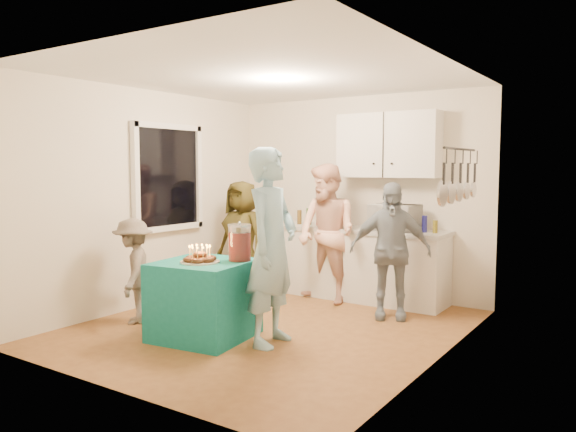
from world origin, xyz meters
The scene contains 19 objects.
floor centered at (0.00, 0.00, 0.00)m, with size 4.00×4.00×0.00m, color brown.
ceiling centered at (0.00, 0.00, 2.60)m, with size 4.00×4.00×0.00m, color white.
back_wall centered at (0.00, 2.00, 1.30)m, with size 3.60×3.60×0.00m, color silver.
left_wall centered at (-1.80, 0.00, 1.30)m, with size 4.00×4.00×0.00m, color silver.
right_wall centered at (1.80, 0.00, 1.30)m, with size 4.00×4.00×0.00m, color silver.
window_night centered at (-1.77, 0.30, 1.55)m, with size 0.04×1.00×1.20m, color black.
counter centered at (0.20, 1.70, 0.43)m, with size 2.20×0.58×0.86m, color white.
countertop centered at (0.20, 1.70, 0.89)m, with size 2.24×0.62×0.05m, color beige.
upper_cabinet centered at (0.50, 1.85, 1.95)m, with size 1.30×0.30×0.80m, color white.
pot_rack centered at (1.72, 0.70, 1.60)m, with size 0.12×1.00×0.60m, color black.
microwave centered at (0.66, 1.70, 1.07)m, with size 0.57×0.38×0.31m, color white.
party_table centered at (-0.34, -0.63, 0.38)m, with size 0.85×0.85×0.76m, color #11716D.
donut_cake centered at (-0.32, -0.71, 0.85)m, with size 0.38×0.38×0.18m, color #381C0C, non-canonical shape.
punch_jar centered at (-0.07, -0.41, 0.93)m, with size 0.22×0.22×0.34m, color #B0140E.
man_birthday centered at (0.33, -0.42, 0.93)m, with size 0.68×0.45×1.87m, color #9ACAE0.
woman_back_left centered at (-1.24, 1.11, 0.75)m, with size 0.73×0.48×1.50m, color brown.
woman_back_center centered at (-0.05, 1.30, 0.86)m, with size 0.84×0.65×1.72m, color #FFA085.
woman_back_right centered at (0.89, 1.06, 0.76)m, with size 0.89×0.37×1.52m, color #102235.
child_near_left centered at (-1.33, -0.65, 0.57)m, with size 0.73×0.42×1.13m, color #5B5048.
Camera 1 is at (3.35, -4.69, 1.68)m, focal length 35.00 mm.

